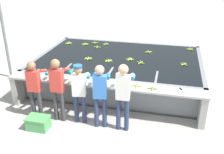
% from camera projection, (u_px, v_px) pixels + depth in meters
% --- Properties ---
extents(ground_plane, '(80.00, 80.00, 0.00)m').
position_uv_depth(ground_plane, '(101.00, 117.00, 6.93)').
color(ground_plane, '#A3A099').
rests_on(ground_plane, ground).
extents(wash_tank, '(5.26, 3.60, 0.88)m').
position_uv_depth(wash_tank, '(119.00, 70.00, 8.74)').
color(wash_tank, gray).
rests_on(wash_tank, ground).
extents(work_ledge, '(5.26, 0.45, 0.88)m').
position_uv_depth(work_ledge, '(103.00, 92.00, 6.86)').
color(work_ledge, '#9E9E99').
rests_on(work_ledge, ground).
extents(worker_0, '(0.40, 0.71, 1.57)m').
position_uv_depth(worker_0, '(35.00, 85.00, 6.58)').
color(worker_0, '#38383D').
rests_on(worker_0, ground).
extents(worker_1, '(0.42, 0.72, 1.68)m').
position_uv_depth(worker_1, '(58.00, 84.00, 6.43)').
color(worker_1, '#38383D').
rests_on(worker_1, ground).
extents(worker_2, '(0.48, 0.73, 1.56)m').
position_uv_depth(worker_2, '(79.00, 88.00, 6.38)').
color(worker_2, navy).
rests_on(worker_2, ground).
extents(worker_3, '(0.48, 0.74, 1.64)m').
position_uv_depth(worker_3, '(100.00, 91.00, 6.18)').
color(worker_3, navy).
rests_on(worker_3, ground).
extents(worker_4, '(0.41, 0.72, 1.71)m').
position_uv_depth(worker_4, '(123.00, 91.00, 6.04)').
color(worker_4, navy).
rests_on(worker_4, ground).
extents(banana_bunch_floating_0, '(0.27, 0.28, 0.08)m').
position_uv_depth(banana_bunch_floating_0, '(69.00, 43.00, 9.93)').
color(banana_bunch_floating_0, '#93BC3D').
rests_on(banana_bunch_floating_0, wash_tank).
extents(banana_bunch_floating_1, '(0.28, 0.28, 0.08)m').
position_uv_depth(banana_bunch_floating_1, '(190.00, 49.00, 9.27)').
color(banana_bunch_floating_1, '#7FAD33').
rests_on(banana_bunch_floating_1, wash_tank).
extents(banana_bunch_floating_2, '(0.27, 0.27, 0.08)m').
position_uv_depth(banana_bunch_floating_2, '(140.00, 63.00, 8.07)').
color(banana_bunch_floating_2, '#7FAD33').
rests_on(banana_bunch_floating_2, wash_tank).
extents(banana_bunch_floating_3, '(0.28, 0.28, 0.08)m').
position_uv_depth(banana_bunch_floating_3, '(109.00, 61.00, 8.23)').
color(banana_bunch_floating_3, '#9EC642').
rests_on(banana_bunch_floating_3, wash_tank).
extents(banana_bunch_floating_4, '(0.28, 0.28, 0.08)m').
position_uv_depth(banana_bunch_floating_4, '(130.00, 59.00, 8.35)').
color(banana_bunch_floating_4, '#93BC3D').
rests_on(banana_bunch_floating_4, wash_tank).
extents(banana_bunch_floating_5, '(0.28, 0.28, 0.08)m').
position_uv_depth(banana_bunch_floating_5, '(85.00, 44.00, 9.82)').
color(banana_bunch_floating_5, '#7FAD33').
rests_on(banana_bunch_floating_5, wash_tank).
extents(banana_bunch_floating_6, '(0.27, 0.28, 0.08)m').
position_uv_depth(banana_bunch_floating_6, '(88.00, 58.00, 8.41)').
color(banana_bunch_floating_6, '#93BC3D').
rests_on(banana_bunch_floating_6, wash_tank).
extents(banana_bunch_floating_7, '(0.28, 0.28, 0.08)m').
position_uv_depth(banana_bunch_floating_7, '(97.00, 47.00, 9.49)').
color(banana_bunch_floating_7, '#7FAD33').
rests_on(banana_bunch_floating_7, wash_tank).
extents(banana_bunch_floating_8, '(0.24, 0.24, 0.08)m').
position_uv_depth(banana_bunch_floating_8, '(184.00, 64.00, 7.95)').
color(banana_bunch_floating_8, '#93BC3D').
rests_on(banana_bunch_floating_8, wash_tank).
extents(banana_bunch_floating_9, '(0.27, 0.27, 0.08)m').
position_uv_depth(banana_bunch_floating_9, '(148.00, 52.00, 9.00)').
color(banana_bunch_floating_9, '#93BC3D').
rests_on(banana_bunch_floating_9, wash_tank).
extents(banana_bunch_floating_10, '(0.26, 0.26, 0.08)m').
position_uv_depth(banana_bunch_floating_10, '(106.00, 44.00, 9.82)').
color(banana_bunch_floating_10, '#7FAD33').
rests_on(banana_bunch_floating_10, wash_tank).
extents(banana_bunch_floating_11, '(0.28, 0.28, 0.08)m').
position_uv_depth(banana_bunch_floating_11, '(95.00, 43.00, 9.97)').
color(banana_bunch_floating_11, '#7FAD33').
rests_on(banana_bunch_floating_11, wash_tank).
extents(banana_bunch_floating_12, '(0.28, 0.28, 0.08)m').
position_uv_depth(banana_bunch_floating_12, '(77.00, 68.00, 7.67)').
color(banana_bunch_floating_12, '#9EC642').
rests_on(banana_bunch_floating_12, wash_tank).
extents(banana_bunch_ledge_0, '(0.28, 0.28, 0.08)m').
position_uv_depth(banana_bunch_ledge_0, '(137.00, 86.00, 6.59)').
color(banana_bunch_ledge_0, '#93BC3D').
rests_on(banana_bunch_ledge_0, work_ledge).
extents(banana_bunch_ledge_1, '(0.27, 0.27, 0.08)m').
position_uv_depth(banana_bunch_ledge_1, '(74.00, 80.00, 6.89)').
color(banana_bunch_ledge_1, '#93BC3D').
rests_on(banana_bunch_ledge_1, work_ledge).
extents(banana_bunch_ledge_2, '(0.28, 0.28, 0.08)m').
position_uv_depth(banana_bunch_ledge_2, '(153.00, 88.00, 6.46)').
color(banana_bunch_ledge_2, '#75A333').
rests_on(banana_bunch_ledge_2, work_ledge).
extents(knife_0, '(0.18, 0.33, 0.02)m').
position_uv_depth(knife_0, '(182.00, 90.00, 6.40)').
color(knife_0, silver).
rests_on(knife_0, work_ledge).
extents(crate, '(0.55, 0.39, 0.32)m').
position_uv_depth(crate, '(38.00, 123.00, 6.40)').
color(crate, '#4C9E56').
rests_on(crate, ground).
extents(support_post_left, '(0.09, 0.09, 3.20)m').
position_uv_depth(support_post_left, '(4.00, 33.00, 8.61)').
color(support_post_left, slate).
rests_on(support_post_left, ground).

